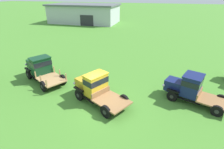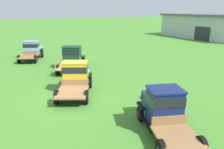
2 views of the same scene
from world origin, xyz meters
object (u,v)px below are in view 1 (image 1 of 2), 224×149
object	(u,v)px
vintage_truck_second_in_line	(41,68)
vintage_truck_far_side	(190,87)
farm_shed	(84,13)
vintage_truck_midrow_center	(95,87)

from	to	relation	value
vintage_truck_second_in_line	vintage_truck_far_side	bearing A→B (deg)	-0.33
farm_shed	vintage_truck_second_in_line	bearing A→B (deg)	-73.23
farm_shed	vintage_truck_second_in_line	world-z (taller)	farm_shed
farm_shed	vintage_truck_far_side	bearing A→B (deg)	-54.81
farm_shed	vintage_truck_far_side	size ratio (longest dim) A/B	3.55
farm_shed	vintage_truck_midrow_center	xyz separation A→B (m)	(15.15, -32.57, -1.18)
vintage_truck_second_in_line	vintage_truck_far_side	world-z (taller)	vintage_truck_second_in_line
vintage_truck_second_in_line	vintage_truck_midrow_center	distance (m)	6.18
vintage_truck_second_in_line	vintage_truck_midrow_center	size ratio (longest dim) A/B	1.05
vintage_truck_second_in_line	vintage_truck_midrow_center	xyz separation A→B (m)	(5.89, -1.86, -0.04)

